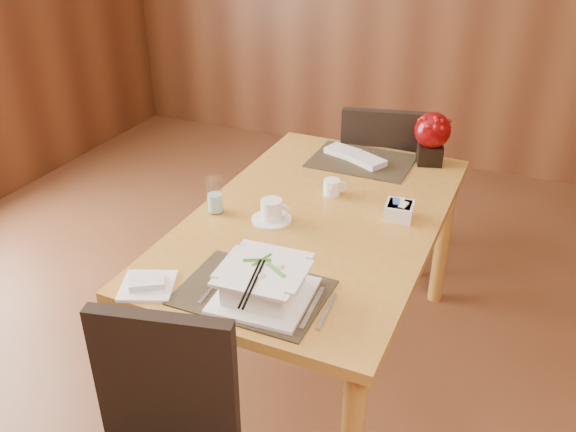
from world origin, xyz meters
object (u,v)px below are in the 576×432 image
at_px(bread_plate, 148,286).
at_px(far_chair, 381,178).
at_px(soup_setting, 264,283).
at_px(dining_table, 317,236).
at_px(sugar_caddy, 399,211).
at_px(creamer_jug, 332,187).
at_px(berry_decor, 432,135).
at_px(water_glass, 215,195).
at_px(coffee_cup, 272,212).

bearing_deg(bread_plate, far_chair, 77.93).
distance_m(soup_setting, far_chair, 1.47).
xyz_separation_m(dining_table, sugar_caddy, (0.29, 0.10, 0.13)).
relative_size(dining_table, bread_plate, 9.10).
xyz_separation_m(soup_setting, creamer_jug, (-0.06, 0.75, -0.02)).
height_order(soup_setting, creamer_jug, soup_setting).
distance_m(bread_plate, far_chair, 1.59).
bearing_deg(creamer_jug, soup_setting, -107.01).
relative_size(berry_decor, far_chair, 0.26).
xyz_separation_m(berry_decor, bread_plate, (-0.60, -1.32, -0.13)).
distance_m(creamer_jug, sugar_caddy, 0.31).
height_order(soup_setting, far_chair, far_chair).
bearing_deg(water_glass, soup_setting, -45.72).
distance_m(coffee_cup, far_chair, 1.04).
bearing_deg(bread_plate, dining_table, 64.12).
xyz_separation_m(sugar_caddy, far_chair, (-0.28, 0.78, -0.26)).
height_order(coffee_cup, berry_decor, berry_decor).
relative_size(dining_table, creamer_jug, 16.82).
bearing_deg(water_glass, berry_decor, 50.56).
xyz_separation_m(coffee_cup, berry_decor, (0.43, 0.77, 0.10)).
bearing_deg(sugar_caddy, soup_setting, -110.40).
bearing_deg(bread_plate, creamer_jug, 69.98).
bearing_deg(soup_setting, coffee_cup, 108.62).
bearing_deg(berry_decor, creamer_jug, -122.04).
bearing_deg(bread_plate, coffee_cup, 72.14).
distance_m(creamer_jug, berry_decor, 0.57).
height_order(creamer_jug, bread_plate, creamer_jug).
distance_m(creamer_jug, bread_plate, 0.90).
relative_size(creamer_jug, far_chair, 0.10).
bearing_deg(water_glass, sugar_caddy, 19.98).
bearing_deg(coffee_cup, berry_decor, 60.98).
bearing_deg(soup_setting, water_glass, 130.38).
bearing_deg(sugar_caddy, far_chair, 109.85).
xyz_separation_m(water_glass, far_chair, (0.38, 1.02, -0.30)).
height_order(creamer_jug, berry_decor, berry_decor).
bearing_deg(coffee_cup, bread_plate, -107.86).
xyz_separation_m(soup_setting, far_chair, (-0.03, 1.44, -0.29)).
bearing_deg(bread_plate, water_glass, 95.59).
bearing_deg(soup_setting, bread_plate, -169.04).
height_order(berry_decor, bread_plate, berry_decor).
bearing_deg(soup_setting, berry_decor, 74.98).
height_order(coffee_cup, water_glass, water_glass).
relative_size(creamer_jug, bread_plate, 0.54).
bearing_deg(creamer_jug, bread_plate, -131.28).
relative_size(dining_table, soup_setting, 4.97).
relative_size(coffee_cup, water_glass, 1.07).
relative_size(water_glass, sugar_caddy, 1.40).
distance_m(coffee_cup, berry_decor, 0.88).
relative_size(soup_setting, far_chair, 0.33).
xyz_separation_m(soup_setting, sugar_caddy, (0.25, 0.66, -0.03)).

